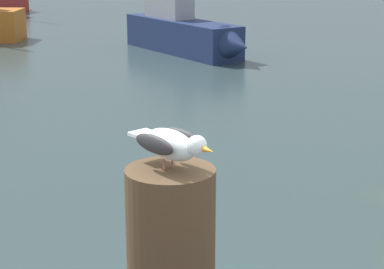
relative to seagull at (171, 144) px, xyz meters
The scene contains 2 objects.
seagull is the anchor object (origin of this frame).
boat_navy 14.51m from the seagull, 106.96° to the left, with size 4.03×3.50×1.54m.
Camera 1 is at (0.71, -2.46, 2.69)m, focal length 63.91 mm.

